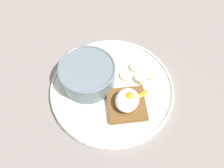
{
  "coord_description": "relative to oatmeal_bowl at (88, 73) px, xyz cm",
  "views": [
    {
      "loc": [
        28.87,
        10.96,
        56.06
      ],
      "look_at": [
        0.0,
        0.0,
        5.0
      ],
      "focal_mm": 40.0,
      "sensor_mm": 36.0,
      "label": 1
    }
  ],
  "objects": [
    {
      "name": "ground_plane",
      "position": [
        0.36,
        6.34,
        -4.88
      ],
      "size": [
        120.0,
        120.0,
        2.0
      ],
      "primitive_type": "cube",
      "color": "gray",
      "rests_on": "ground"
    },
    {
      "name": "plate",
      "position": [
        0.36,
        6.34,
        -3.08
      ],
      "size": [
        30.48,
        30.48,
        1.6
      ],
      "color": "white",
      "rests_on": "ground_plane"
    },
    {
      "name": "oatmeal_bowl",
      "position": [
        0.0,
        0.0,
        0.0
      ],
      "size": [
        13.72,
        13.72,
        5.63
      ],
      "color": "slate",
      "rests_on": "plate"
    },
    {
      "name": "toast_slice",
      "position": [
        3.77,
        11.3,
        -2.05
      ],
      "size": [
        11.9,
        11.9,
        1.49
      ],
      "color": "brown",
      "rests_on": "plate"
    },
    {
      "name": "poached_egg",
      "position": [
        3.68,
        11.36,
        0.33
      ],
      "size": [
        8.18,
        6.55,
        3.74
      ],
      "color": "white",
      "rests_on": "toast_slice"
    },
    {
      "name": "banana_slice_front",
      "position": [
        -4.53,
        12.28,
        -2.13
      ],
      "size": [
        4.65,
        4.64,
        1.71
      ],
      "color": "#EFEBC5",
      "rests_on": "plate"
    },
    {
      "name": "banana_slice_left",
      "position": [
        -3.05,
        14.89,
        -2.25
      ],
      "size": [
        3.96,
        4.05,
        1.56
      ],
      "color": "#F9EFC1",
      "rests_on": "plate"
    },
    {
      "name": "banana_slice_back",
      "position": [
        -4.19,
        8.41,
        -2.45
      ],
      "size": [
        4.13,
        4.12,
        0.91
      ],
      "color": "beige",
      "rests_on": "plate"
    },
    {
      "name": "banana_slice_right",
      "position": [
        -6.35,
        14.66,
        -2.33
      ],
      "size": [
        3.14,
        3.23,
        1.28
      ],
      "color": "beige",
      "rests_on": "plate"
    },
    {
      "name": "banana_slice_inner",
      "position": [
        -7.29,
        9.99,
        -2.33
      ],
      "size": [
        4.26,
        4.25,
        1.19
      ],
      "color": "#F6EAC6",
      "rests_on": "plate"
    }
  ]
}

